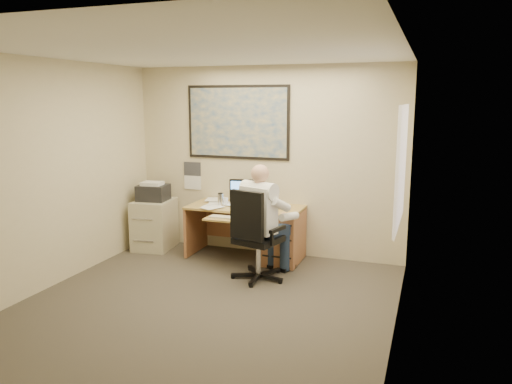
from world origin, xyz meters
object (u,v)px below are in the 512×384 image
(desk, at_px, (268,229))
(person, at_px, (259,222))
(filing_cabinet, at_px, (154,220))
(office_chair, at_px, (258,254))

(desk, xyz_separation_m, person, (0.12, -0.72, 0.28))
(desk, bearing_deg, person, -80.65)
(desk, xyz_separation_m, filing_cabinet, (-1.80, -0.03, -0.00))
(filing_cabinet, height_order, office_chair, office_chair)
(office_chair, height_order, person, person)
(desk, distance_m, office_chair, 0.82)
(desk, xyz_separation_m, office_chair, (0.13, -0.80, -0.10))
(person, bearing_deg, desk, 119.08)
(office_chair, bearing_deg, desk, 114.28)
(filing_cabinet, bearing_deg, office_chair, -28.72)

